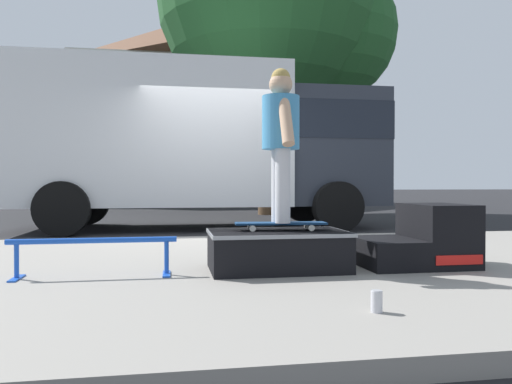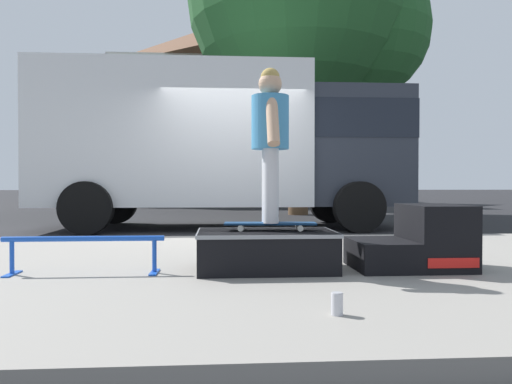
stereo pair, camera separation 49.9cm
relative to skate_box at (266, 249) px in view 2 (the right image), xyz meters
The scene contains 11 objects.
ground_plane 3.35m from the skate_box, 92.60° to the left, with size 140.00×140.00×0.00m, color black.
sidewalk_slab 0.44m from the skate_box, 114.28° to the left, with size 50.00×5.00×0.12m, color gray.
skate_box is the anchor object (origin of this frame).
kicker_ramp 1.32m from the skate_box, ahead, with size 0.96×0.70×0.55m.
grind_rail 1.49m from the skate_box, behind, with size 1.29×0.28×0.31m.
skateboard 0.22m from the skate_box, 49.57° to the left, with size 0.79×0.25×0.07m.
skater_kid 1.00m from the skate_box, 49.57° to the left, with size 0.32×0.68×1.32m.
soda_can 1.49m from the skate_box, 79.87° to the right, with size 0.07×0.07×0.13m.
box_truck 5.72m from the skate_box, 92.87° to the left, with size 6.91×2.63×3.05m.
street_tree_main 11.21m from the skate_box, 77.33° to the left, with size 6.75×6.14×9.01m.
house_behind 19.51m from the skate_box, 91.02° to the left, with size 9.54×8.23×8.40m.
Camera 2 is at (-0.23, -7.48, 0.84)m, focal length 34.69 mm.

